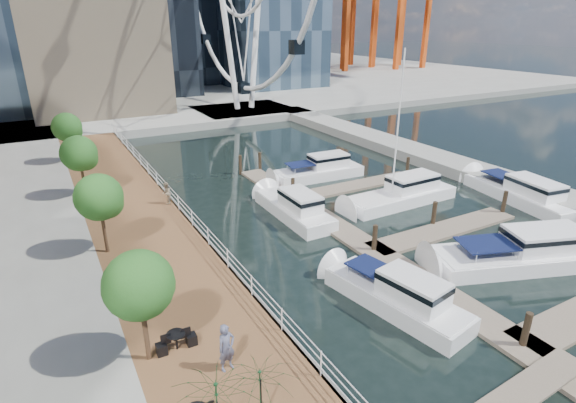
# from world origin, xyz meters

# --- Properties ---
(ground) EXTENTS (520.00, 520.00, 0.00)m
(ground) POSITION_xyz_m (0.00, 0.00, 0.00)
(ground) COLOR black
(ground) RESTS_ON ground
(boardwalk) EXTENTS (6.00, 60.00, 1.00)m
(boardwalk) POSITION_xyz_m (-9.00, 15.00, 0.50)
(boardwalk) COLOR brown
(boardwalk) RESTS_ON ground
(seawall) EXTENTS (0.25, 60.00, 1.00)m
(seawall) POSITION_xyz_m (-6.00, 15.00, 0.50)
(seawall) COLOR #595954
(seawall) RESTS_ON ground
(land_far) EXTENTS (200.00, 114.00, 1.00)m
(land_far) POSITION_xyz_m (0.00, 102.00, 0.50)
(land_far) COLOR gray
(land_far) RESTS_ON ground
(breakwater) EXTENTS (4.00, 60.00, 1.00)m
(breakwater) POSITION_xyz_m (20.00, 20.00, 0.50)
(breakwater) COLOR gray
(breakwater) RESTS_ON ground
(pier) EXTENTS (14.00, 12.00, 1.00)m
(pier) POSITION_xyz_m (14.00, 52.00, 0.50)
(pier) COLOR gray
(pier) RESTS_ON ground
(railing) EXTENTS (0.10, 60.00, 1.05)m
(railing) POSITION_xyz_m (-6.10, 15.00, 1.52)
(railing) COLOR white
(railing) RESTS_ON boardwalk
(floating_docks) EXTENTS (16.00, 34.00, 2.60)m
(floating_docks) POSITION_xyz_m (7.97, 9.98, 0.49)
(floating_docks) COLOR #6D6051
(floating_docks) RESTS_ON ground
(street_trees) EXTENTS (2.60, 42.60, 4.60)m
(street_trees) POSITION_xyz_m (-11.40, 14.00, 4.29)
(street_trees) COLOR #3F2B1C
(street_trees) RESTS_ON ground
(yacht_foreground) EXTENTS (11.94, 6.86, 2.15)m
(yacht_foreground) POSITION_xyz_m (9.51, 2.63, 0.00)
(yacht_foreground) COLOR white
(yacht_foreground) RESTS_ON ground
(pedestrian_near) EXTENTS (0.79, 0.61, 1.93)m
(pedestrian_near) POSITION_xyz_m (-8.95, 2.00, 1.97)
(pedestrian_near) COLOR #4F5269
(pedestrian_near) RESTS_ON boardwalk
(pedestrian_mid) EXTENTS (0.86, 0.95, 1.61)m
(pedestrian_mid) POSITION_xyz_m (-6.50, 19.51, 1.80)
(pedestrian_mid) COLOR gray
(pedestrian_mid) RESTS_ON boardwalk
(pedestrian_far) EXTENTS (1.06, 0.70, 1.67)m
(pedestrian_far) POSITION_xyz_m (-10.09, 32.81, 1.84)
(pedestrian_far) COLOR #2D3338
(pedestrian_far) RESTS_ON boardwalk
(moored_yachts) EXTENTS (22.25, 31.75, 11.50)m
(moored_yachts) POSITION_xyz_m (9.05, 10.81, 0.00)
(moored_yachts) COLOR white
(moored_yachts) RESTS_ON ground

